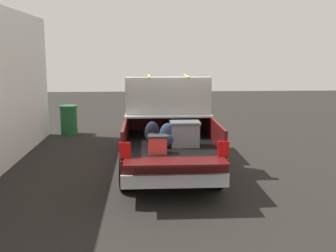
% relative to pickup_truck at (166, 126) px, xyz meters
% --- Properties ---
extents(ground_plane, '(40.00, 40.00, 0.00)m').
position_rel_pickup_truck_xyz_m(ground_plane, '(-0.35, 0.00, -0.94)').
color(ground_plane, black).
extents(pickup_truck, '(6.05, 2.06, 2.23)m').
position_rel_pickup_truck_xyz_m(pickup_truck, '(0.00, 0.00, 0.00)').
color(pickup_truck, '#470F0F').
rests_on(pickup_truck, ground_plane).
extents(trash_can, '(0.60, 0.60, 0.98)m').
position_rel_pickup_truck_xyz_m(trash_can, '(3.89, 3.10, -0.45)').
color(trash_can, '#1E592D').
rests_on(trash_can, ground_plane).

